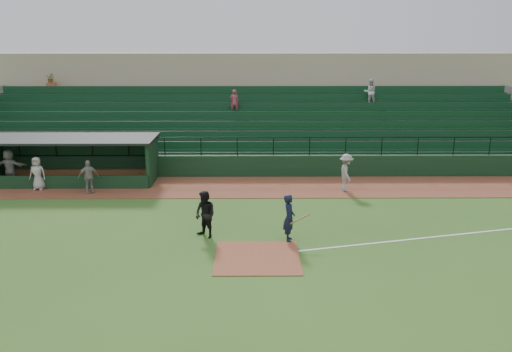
{
  "coord_description": "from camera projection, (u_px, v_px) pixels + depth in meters",
  "views": [
    {
      "loc": [
        -0.18,
        -18.23,
        7.59
      ],
      "look_at": [
        0.0,
        5.0,
        1.4
      ],
      "focal_mm": 36.91,
      "sensor_mm": 36.0,
      "label": 1
    }
  ],
  "objects": [
    {
      "name": "home_plate_dirt",
      "position": [
        257.0,
        257.0,
        18.6
      ],
      "size": [
        3.0,
        3.0,
        0.03
      ],
      "primitive_type": "cube",
      "color": "brown",
      "rests_on": "ground"
    },
    {
      "name": "batter_at_plate",
      "position": [
        289.0,
        218.0,
        19.92
      ],
      "size": [
        1.02,
        0.71,
        1.85
      ],
      "color": "black",
      "rests_on": "ground"
    },
    {
      "name": "ground",
      "position": [
        257.0,
        247.0,
        19.57
      ],
      "size": [
        90.0,
        90.0,
        0.0
      ],
      "primitive_type": "plane",
      "color": "#2F561C",
      "rests_on": "ground"
    },
    {
      "name": "dugout_player_b",
      "position": [
        37.0,
        173.0,
        26.6
      ],
      "size": [
        0.85,
        0.58,
        1.69
      ],
      "primitive_type": "imported",
      "rotation": [
        0.0,
        0.0,
        -0.05
      ],
      "color": "#ADA7A1",
      "rests_on": "warning_track"
    },
    {
      "name": "foul_line",
      "position": [
        459.0,
        234.0,
        20.79
      ],
      "size": [
        17.49,
        4.44,
        0.01
      ],
      "primitive_type": "cube",
      "rotation": [
        0.0,
        0.0,
        0.24
      ],
      "color": "white",
      "rests_on": "ground"
    },
    {
      "name": "runner",
      "position": [
        346.0,
        173.0,
        26.34
      ],
      "size": [
        0.77,
        1.26,
        1.89
      ],
      "primitive_type": "imported",
      "rotation": [
        0.0,
        0.0,
        1.63
      ],
      "color": "gray",
      "rests_on": "warning_track"
    },
    {
      "name": "umpire",
      "position": [
        205.0,
        215.0,
        20.3
      ],
      "size": [
        1.14,
        1.12,
        1.85
      ],
      "primitive_type": "imported",
      "rotation": [
        0.0,
        0.0,
        -0.71
      ],
      "color": "black",
      "rests_on": "ground"
    },
    {
      "name": "dugout",
      "position": [
        75.0,
        156.0,
        28.39
      ],
      "size": [
        8.9,
        3.2,
        2.42
      ],
      "color": "black",
      "rests_on": "ground"
    },
    {
      "name": "warning_track",
      "position": [
        256.0,
        187.0,
        27.3
      ],
      "size": [
        40.0,
        4.0,
        0.03
      ],
      "primitive_type": "cube",
      "color": "brown",
      "rests_on": "ground"
    },
    {
      "name": "dugout_player_a",
      "position": [
        88.0,
        177.0,
        26.01
      ],
      "size": [
        1.06,
        0.8,
        1.67
      ],
      "primitive_type": "imported",
      "rotation": [
        0.0,
        0.0,
        0.46
      ],
      "color": "gray",
      "rests_on": "warning_track"
    },
    {
      "name": "dugout_player_c",
      "position": [
        10.0,
        166.0,
        27.64
      ],
      "size": [
        1.79,
        0.79,
        1.86
      ],
      "primitive_type": "imported",
      "rotation": [
        0.0,
        0.0,
        3.0
      ],
      "color": "#AAA59F",
      "rests_on": "warning_track"
    },
    {
      "name": "stadium_structure",
      "position": [
        255.0,
        118.0,
        34.88
      ],
      "size": [
        38.0,
        13.08,
        6.4
      ],
      "color": "black",
      "rests_on": "ground"
    }
  ]
}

